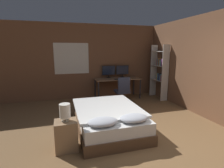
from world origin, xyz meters
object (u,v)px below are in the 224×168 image
(bed, at_px, (108,118))
(nightstand, at_px, (66,135))
(monitor_left, at_px, (109,71))
(bookshelf, at_px, (160,70))
(desk, at_px, (118,80))
(office_chair, at_px, (122,93))
(bedside_lamp, at_px, (65,111))
(monitor_right, at_px, (122,70))
(computer_mouse, at_px, (127,78))
(keyboard, at_px, (120,79))

(bed, height_order, nightstand, bed)
(bed, height_order, monitor_left, monitor_left)
(bookshelf, bearing_deg, bed, -142.19)
(desk, distance_m, bookshelf, 1.60)
(office_chair, bearing_deg, bedside_lamp, -129.66)
(bed, distance_m, nightstand, 1.11)
(monitor_right, xyz_separation_m, computer_mouse, (0.01, -0.48, -0.24))
(keyboard, bearing_deg, desk, 90.00)
(nightstand, distance_m, keyboard, 3.45)
(monitor_left, bearing_deg, bed, -105.72)
(nightstand, height_order, keyboard, keyboard)
(nightstand, distance_m, monitor_right, 4.04)
(bedside_lamp, distance_m, bookshelf, 4.27)
(bookshelf, bearing_deg, desk, 160.91)
(nightstand, xyz_separation_m, monitor_left, (1.70, 3.27, 0.73))
(monitor_left, distance_m, bookshelf, 1.89)
(monitor_right, height_order, keyboard, monitor_right)
(monitor_left, bearing_deg, keyboard, -60.35)
(bookshelf, bearing_deg, nightstand, -143.67)
(bed, distance_m, monitor_left, 2.88)
(nightstand, relative_size, office_chair, 0.60)
(bed, xyz_separation_m, monitor_left, (0.75, 2.68, 0.75))
(computer_mouse, bearing_deg, nightstand, -128.92)
(nightstand, relative_size, bookshelf, 0.28)
(office_chair, bearing_deg, bed, -119.36)
(nightstand, height_order, bedside_lamp, bedside_lamp)
(nightstand, bearing_deg, bookshelf, 36.33)
(monitor_right, height_order, computer_mouse, monitor_right)
(nightstand, distance_m, desk, 3.64)
(monitor_right, relative_size, bookshelf, 0.26)
(keyboard, bearing_deg, bed, -115.10)
(desk, height_order, monitor_right, monitor_right)
(bed, xyz_separation_m, computer_mouse, (1.31, 2.20, 0.51))
(office_chair, relative_size, bookshelf, 0.47)
(nightstand, height_order, desk, desk)
(bed, distance_m, computer_mouse, 2.61)
(monitor_right, relative_size, office_chair, 0.55)
(keyboard, bearing_deg, office_chair, -98.60)
(bed, relative_size, keyboard, 5.29)
(nightstand, height_order, monitor_left, monitor_left)
(monitor_right, height_order, office_chair, monitor_right)
(nightstand, distance_m, monitor_left, 3.76)
(office_chair, bearing_deg, computer_mouse, 54.61)
(monitor_left, height_order, monitor_right, same)
(monitor_right, distance_m, bookshelf, 1.40)
(nightstand, bearing_deg, monitor_left, 62.59)
(bedside_lamp, xyz_separation_m, office_chair, (1.90, 2.29, -0.38))
(monitor_right, bearing_deg, office_chair, -109.60)
(office_chair, height_order, bookshelf, bookshelf)
(nightstand, distance_m, office_chair, 2.97)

